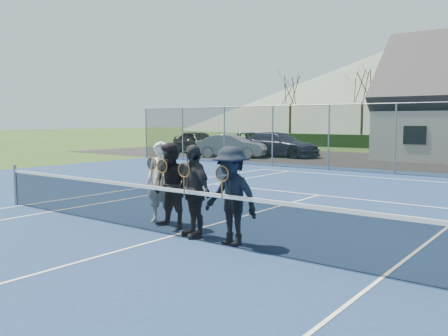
# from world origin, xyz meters

# --- Properties ---
(ground) EXTENTS (220.00, 220.00, 0.00)m
(ground) POSITION_xyz_m (0.00, 20.00, 0.00)
(ground) COLOR #284619
(ground) RESTS_ON ground
(court_surface) EXTENTS (30.00, 30.00, 0.02)m
(court_surface) POSITION_xyz_m (0.00, 0.00, 0.01)
(court_surface) COLOR navy
(court_surface) RESTS_ON ground
(tarmac_carpark) EXTENTS (40.00, 12.00, 0.01)m
(tarmac_carpark) POSITION_xyz_m (-4.00, 20.00, 0.01)
(tarmac_carpark) COLOR black
(tarmac_carpark) RESTS_ON ground
(hill_west) EXTENTS (110.00, 110.00, 18.00)m
(hill_west) POSITION_xyz_m (-25.00, 95.00, 9.00)
(hill_west) COLOR slate
(hill_west) RESTS_ON ground
(car_a) EXTENTS (4.96, 3.12, 1.57)m
(car_a) POSITION_xyz_m (-15.27, 18.70, 0.79)
(car_a) COLOR black
(car_a) RESTS_ON ground
(car_b) EXTENTS (4.56, 2.73, 1.42)m
(car_b) POSITION_xyz_m (-11.09, 17.00, 0.71)
(car_b) COLOR gray
(car_b) RESTS_ON ground
(car_c) EXTENTS (5.41, 2.34, 1.55)m
(car_c) POSITION_xyz_m (-9.00, 19.22, 0.77)
(car_c) COLOR #1A1E35
(car_c) RESTS_ON ground
(court_markings) EXTENTS (11.03, 23.83, 0.01)m
(court_markings) POSITION_xyz_m (0.00, 0.00, 0.02)
(court_markings) COLOR white
(court_markings) RESTS_ON court_surface
(tennis_net) EXTENTS (11.68, 0.08, 1.10)m
(tennis_net) POSITION_xyz_m (0.00, 0.00, 0.54)
(tennis_net) COLOR slate
(tennis_net) RESTS_ON ground
(perimeter_fence) EXTENTS (30.07, 0.07, 3.02)m
(perimeter_fence) POSITION_xyz_m (0.00, 13.50, 1.52)
(perimeter_fence) COLOR slate
(perimeter_fence) RESTS_ON ground
(tree_a) EXTENTS (3.20, 3.20, 7.77)m
(tree_a) POSITION_xyz_m (-16.00, 33.00, 5.79)
(tree_a) COLOR #362413
(tree_a) RESTS_ON ground
(tree_b) EXTENTS (3.20, 3.20, 7.77)m
(tree_b) POSITION_xyz_m (-9.00, 33.00, 5.79)
(tree_b) COLOR #3A2715
(tree_b) RESTS_ON ground
(player_a) EXTENTS (0.77, 0.64, 1.80)m
(player_a) POSITION_xyz_m (-1.11, 0.79, 0.92)
(player_a) COLOR silver
(player_a) RESTS_ON court_surface
(player_b) EXTENTS (0.88, 0.69, 1.80)m
(player_b) POSITION_xyz_m (-0.50, 0.49, 0.92)
(player_b) COLOR black
(player_b) RESTS_ON court_surface
(player_c) EXTENTS (1.14, 0.76, 1.80)m
(player_c) POSITION_xyz_m (0.35, 0.21, 0.92)
(player_c) COLOR #25252A
(player_c) RESTS_ON court_surface
(player_d) EXTENTS (1.21, 0.76, 1.80)m
(player_d) POSITION_xyz_m (1.30, 0.16, 0.92)
(player_d) COLOR black
(player_d) RESTS_ON court_surface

